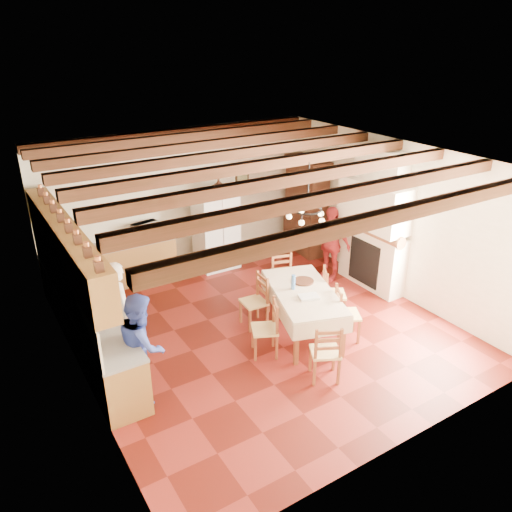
{
  "coord_description": "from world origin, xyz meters",
  "views": [
    {
      "loc": [
        -4.04,
        -6.35,
        4.77
      ],
      "look_at": [
        0.1,
        0.3,
        1.25
      ],
      "focal_mm": 35.0,
      "sensor_mm": 36.0,
      "label": 1
    }
  ],
  "objects_px": {
    "chair_end_near": "(325,351)",
    "microwave": "(147,230)",
    "chair_left_near": "(265,328)",
    "chair_right_far": "(334,293)",
    "refrigerator": "(216,231)",
    "chair_end_far": "(284,280)",
    "person_man": "(120,315)",
    "chair_left_far": "(254,301)",
    "hutch": "(306,206)",
    "person_woman_blue": "(142,345)",
    "chair_right_near": "(347,314)",
    "person_woman_red": "(330,243)",
    "dining_table": "(303,295)"
  },
  "relations": [
    {
      "from": "microwave",
      "to": "chair_end_far",
      "type": "bearing_deg",
      "value": -65.19
    },
    {
      "from": "refrigerator",
      "to": "chair_right_far",
      "type": "xyz_separation_m",
      "value": [
        0.78,
        -3.04,
        -0.37
      ]
    },
    {
      "from": "chair_right_far",
      "to": "microwave",
      "type": "distance_m",
      "value": 4.04
    },
    {
      "from": "chair_right_far",
      "to": "person_man",
      "type": "xyz_separation_m",
      "value": [
        -3.68,
        0.64,
        0.39
      ]
    },
    {
      "from": "chair_right_far",
      "to": "chair_end_far",
      "type": "relative_size",
      "value": 1.0
    },
    {
      "from": "hutch",
      "to": "chair_end_near",
      "type": "bearing_deg",
      "value": -118.75
    },
    {
      "from": "chair_left_far",
      "to": "chair_right_far",
      "type": "bearing_deg",
      "value": 73.37
    },
    {
      "from": "chair_right_far",
      "to": "chair_end_near",
      "type": "bearing_deg",
      "value": 166.92
    },
    {
      "from": "chair_end_far",
      "to": "hutch",
      "type": "bearing_deg",
      "value": 60.55
    },
    {
      "from": "chair_left_near",
      "to": "chair_right_far",
      "type": "bearing_deg",
      "value": 125.71
    },
    {
      "from": "chair_left_near",
      "to": "chair_end_near",
      "type": "relative_size",
      "value": 1.0
    },
    {
      "from": "chair_left_far",
      "to": "chair_right_far",
      "type": "xyz_separation_m",
      "value": [
        1.38,
        -0.52,
        0.0
      ]
    },
    {
      "from": "chair_left_far",
      "to": "person_woman_red",
      "type": "height_order",
      "value": "person_woman_red"
    },
    {
      "from": "dining_table",
      "to": "refrigerator",
      "type": "bearing_deg",
      "value": 89.67
    },
    {
      "from": "chair_end_near",
      "to": "microwave",
      "type": "distance_m",
      "value": 4.77
    },
    {
      "from": "chair_right_far",
      "to": "person_woman_red",
      "type": "bearing_deg",
      "value": -5.53
    },
    {
      "from": "person_man",
      "to": "microwave",
      "type": "bearing_deg",
      "value": -31.25
    },
    {
      "from": "chair_left_near",
      "to": "person_woman_red",
      "type": "xyz_separation_m",
      "value": [
        2.63,
        1.59,
        0.32
      ]
    },
    {
      "from": "chair_right_near",
      "to": "person_woman_blue",
      "type": "height_order",
      "value": "person_woman_blue"
    },
    {
      "from": "refrigerator",
      "to": "chair_end_far",
      "type": "bearing_deg",
      "value": -80.48
    },
    {
      "from": "person_woman_blue",
      "to": "chair_left_near",
      "type": "bearing_deg",
      "value": -76.4
    },
    {
      "from": "chair_right_far",
      "to": "chair_left_far",
      "type": "bearing_deg",
      "value": 100.34
    },
    {
      "from": "hutch",
      "to": "person_woman_blue",
      "type": "relative_size",
      "value": 1.4
    },
    {
      "from": "chair_left_far",
      "to": "person_woman_blue",
      "type": "xyz_separation_m",
      "value": [
        -2.26,
        -0.71,
        0.31
      ]
    },
    {
      "from": "hutch",
      "to": "microwave",
      "type": "height_order",
      "value": "hutch"
    },
    {
      "from": "hutch",
      "to": "microwave",
      "type": "distance_m",
      "value": 3.69
    },
    {
      "from": "dining_table",
      "to": "chair_right_near",
      "type": "relative_size",
      "value": 2.17
    },
    {
      "from": "hutch",
      "to": "person_woman_red",
      "type": "relative_size",
      "value": 1.39
    },
    {
      "from": "microwave",
      "to": "chair_left_near",
      "type": "bearing_deg",
      "value": -93.02
    },
    {
      "from": "hutch",
      "to": "chair_left_far",
      "type": "height_order",
      "value": "hutch"
    },
    {
      "from": "person_man",
      "to": "chair_left_near",
      "type": "bearing_deg",
      "value": -118.51
    },
    {
      "from": "chair_left_near",
      "to": "person_woman_blue",
      "type": "relative_size",
      "value": 0.6
    },
    {
      "from": "chair_end_near",
      "to": "person_man",
      "type": "xyz_separation_m",
      "value": [
        -2.41,
        1.94,
        0.39
      ]
    },
    {
      "from": "chair_left_far",
      "to": "microwave",
      "type": "distance_m",
      "value": 2.99
    },
    {
      "from": "hutch",
      "to": "person_woman_blue",
      "type": "height_order",
      "value": "hutch"
    },
    {
      "from": "person_woman_red",
      "to": "refrigerator",
      "type": "bearing_deg",
      "value": -152.33
    },
    {
      "from": "chair_right_far",
      "to": "chair_right_near",
      "type": "bearing_deg",
      "value": -171.09
    },
    {
      "from": "microwave",
      "to": "chair_end_near",
      "type": "bearing_deg",
      "value": -89.62
    },
    {
      "from": "chair_left_far",
      "to": "refrigerator",
      "type": "bearing_deg",
      "value": 170.67
    },
    {
      "from": "chair_right_far",
      "to": "person_woman_blue",
      "type": "bearing_deg",
      "value": 123.89
    },
    {
      "from": "hutch",
      "to": "chair_end_far",
      "type": "distance_m",
      "value": 2.7
    },
    {
      "from": "refrigerator",
      "to": "chair_right_near",
      "type": "distance_m",
      "value": 3.76
    },
    {
      "from": "chair_right_far",
      "to": "person_man",
      "type": "bearing_deg",
      "value": 111.06
    },
    {
      "from": "person_woman_red",
      "to": "microwave",
      "type": "height_order",
      "value": "person_woman_red"
    },
    {
      "from": "refrigerator",
      "to": "chair_left_far",
      "type": "relative_size",
      "value": 1.76
    },
    {
      "from": "chair_end_near",
      "to": "microwave",
      "type": "height_order",
      "value": "microwave"
    },
    {
      "from": "refrigerator",
      "to": "chair_right_far",
      "type": "distance_m",
      "value": 3.16
    },
    {
      "from": "chair_end_far",
      "to": "microwave",
      "type": "relative_size",
      "value": 1.76
    },
    {
      "from": "person_man",
      "to": "microwave",
      "type": "xyz_separation_m",
      "value": [
        1.45,
        2.69,
        0.18
      ]
    },
    {
      "from": "chair_end_far",
      "to": "microwave",
      "type": "bearing_deg",
      "value": 142.34
    }
  ]
}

